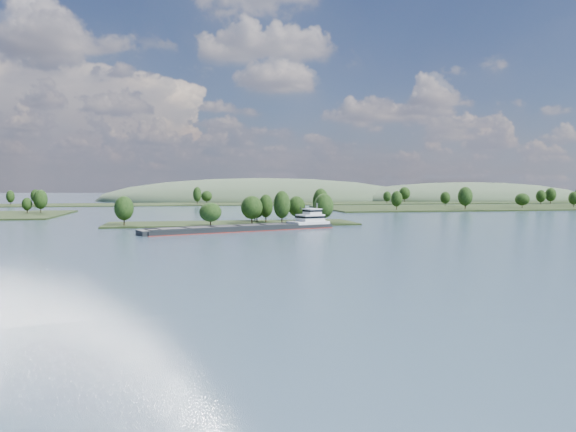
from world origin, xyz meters
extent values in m
plane|color=#3D516A|center=(0.00, 120.00, 0.00)|extent=(1800.00, 1800.00, 0.00)
cube|color=black|center=(0.00, 180.00, 0.00)|extent=(100.00, 30.00, 1.20)
cylinder|color=black|center=(18.78, 170.31, 2.74)|extent=(0.50, 0.50, 4.29)
ellipsoid|color=black|center=(18.78, 170.31, 8.20)|extent=(6.80, 6.80, 11.03)
cylinder|color=black|center=(10.73, 191.17, 2.17)|extent=(0.50, 0.50, 3.14)
ellipsoid|color=black|center=(10.73, 191.17, 6.17)|extent=(8.23, 8.23, 8.08)
cylinder|color=black|center=(7.20, 173.35, 2.41)|extent=(0.50, 0.50, 3.63)
ellipsoid|color=black|center=(7.20, 173.35, 7.03)|extent=(8.69, 8.69, 9.33)
cylinder|color=black|center=(10.77, 184.84, 2.16)|extent=(0.50, 0.50, 3.11)
ellipsoid|color=black|center=(10.77, 184.84, 6.12)|extent=(6.47, 6.47, 8.01)
cylinder|color=black|center=(-9.42, 166.65, 2.02)|extent=(0.50, 0.50, 2.84)
ellipsoid|color=black|center=(-9.42, 166.65, 5.63)|extent=(8.48, 8.48, 7.30)
cylinder|color=black|center=(-41.73, 173.83, 2.42)|extent=(0.50, 0.50, 3.65)
ellipsoid|color=black|center=(-41.73, 173.83, 7.06)|extent=(7.34, 7.34, 9.38)
cylinder|color=black|center=(14.06, 181.49, 2.48)|extent=(0.50, 0.50, 3.76)
ellipsoid|color=black|center=(14.06, 181.49, 7.26)|extent=(5.96, 5.96, 9.67)
cylinder|color=black|center=(37.94, 183.77, 2.87)|extent=(0.50, 0.50, 4.55)
ellipsoid|color=black|center=(37.94, 183.77, 8.65)|extent=(7.03, 7.03, 11.69)
cylinder|color=black|center=(36.01, 171.01, 2.54)|extent=(0.50, 0.50, 3.89)
ellipsoid|color=black|center=(36.01, 171.01, 7.49)|extent=(7.93, 7.93, 10.00)
cylinder|color=black|center=(28.31, 187.97, 2.33)|extent=(0.50, 0.50, 3.46)
ellipsoid|color=black|center=(28.31, 187.97, 6.72)|extent=(7.45, 7.45, 8.89)
cylinder|color=black|center=(-94.04, 271.15, 2.84)|extent=(0.50, 0.50, 4.08)
ellipsoid|color=black|center=(-94.04, 271.15, 8.02)|extent=(7.36, 7.36, 10.48)
cylinder|color=black|center=(-100.88, 271.30, 2.15)|extent=(0.50, 0.50, 2.70)
ellipsoid|color=black|center=(-100.88, 271.30, 5.59)|extent=(5.30, 5.30, 6.95)
cube|color=black|center=(230.00, 300.00, 0.00)|extent=(320.00, 90.00, 1.60)
cylinder|color=black|center=(106.52, 270.22, 2.66)|extent=(0.50, 0.50, 3.72)
ellipsoid|color=black|center=(106.52, 270.22, 7.38)|extent=(6.79, 6.79, 9.56)
cylinder|color=black|center=(257.59, 336.47, 2.86)|extent=(0.50, 0.50, 4.11)
ellipsoid|color=black|center=(257.59, 336.47, 8.09)|extent=(8.16, 8.16, 10.58)
cylinder|color=black|center=(236.61, 283.42, 2.51)|extent=(0.50, 0.50, 3.42)
ellipsoid|color=black|center=(236.61, 283.42, 6.86)|extent=(7.12, 7.12, 8.79)
cylinder|color=black|center=(196.47, 280.25, 2.36)|extent=(0.50, 0.50, 3.11)
ellipsoid|color=black|center=(196.47, 280.25, 6.31)|extent=(9.29, 9.29, 8.00)
cylinder|color=black|center=(149.03, 266.48, 3.06)|extent=(0.50, 0.50, 4.51)
ellipsoid|color=black|center=(149.03, 266.48, 8.79)|extent=(8.86, 8.86, 11.60)
cylinder|color=black|center=(156.90, 280.70, 2.28)|extent=(0.50, 0.50, 2.97)
ellipsoid|color=black|center=(156.90, 280.70, 6.06)|extent=(5.60, 5.60, 7.63)
cylinder|color=black|center=(161.18, 317.06, 2.45)|extent=(0.50, 0.50, 3.31)
ellipsoid|color=black|center=(161.18, 317.06, 6.66)|extent=(6.96, 6.96, 8.50)
cylinder|color=black|center=(243.43, 328.12, 2.60)|extent=(0.50, 0.50, 3.59)
ellipsoid|color=black|center=(243.43, 328.12, 7.17)|extent=(7.27, 7.27, 9.24)
cube|color=black|center=(0.00, 400.00, 0.00)|extent=(900.00, 60.00, 1.20)
cylinder|color=black|center=(-144.50, 398.60, 2.38)|extent=(0.50, 0.50, 3.56)
ellipsoid|color=black|center=(-144.50, 398.60, 6.91)|extent=(6.04, 6.04, 9.16)
cylinder|color=black|center=(142.51, 380.73, 2.20)|extent=(0.50, 0.50, 3.20)
ellipsoid|color=black|center=(142.51, 380.73, 6.26)|extent=(6.38, 6.38, 8.22)
cylinder|color=black|center=(-0.26, 404.43, 2.27)|extent=(0.50, 0.50, 3.34)
ellipsoid|color=black|center=(-0.26, 404.43, 6.51)|extent=(8.69, 8.69, 8.58)
cylinder|color=black|center=(170.99, 413.55, 2.73)|extent=(0.50, 0.50, 4.25)
ellipsoid|color=black|center=(170.99, 413.55, 8.13)|extent=(9.87, 9.87, 10.93)
cylinder|color=black|center=(-126.45, 396.48, 2.51)|extent=(0.50, 0.50, 3.82)
ellipsoid|color=black|center=(-126.45, 396.48, 7.37)|extent=(7.21, 7.21, 9.83)
cylinder|color=black|center=(59.19, 391.54, 2.11)|extent=(0.50, 0.50, 3.02)
ellipsoid|color=black|center=(59.19, 391.54, 5.95)|extent=(7.72, 7.72, 7.76)
cylinder|color=black|center=(-8.31, 382.00, 2.80)|extent=(0.50, 0.50, 4.40)
ellipsoid|color=black|center=(-8.31, 382.00, 8.39)|extent=(6.33, 6.33, 11.31)
ellipsoid|color=#3B4E36|center=(260.00, 470.00, 0.00)|extent=(260.00, 140.00, 36.00)
ellipsoid|color=#3B4E36|center=(60.00, 500.00, 0.00)|extent=(320.00, 160.00, 44.00)
cube|color=black|center=(0.92, 147.15, 0.44)|extent=(68.52, 32.37, 1.92)
cube|color=maroon|center=(0.92, 147.15, 0.04)|extent=(68.75, 32.60, 0.22)
cube|color=black|center=(-7.11, 148.74, 1.66)|extent=(50.88, 19.07, 0.70)
cube|color=black|center=(-4.15, 140.72, 1.66)|extent=(50.88, 19.07, 0.70)
cube|color=black|center=(-5.63, 144.73, 1.53)|extent=(51.85, 25.51, 0.26)
cube|color=black|center=(-23.65, 138.08, 1.79)|extent=(9.85, 9.43, 0.31)
cube|color=black|center=(-14.64, 141.41, 1.79)|extent=(9.85, 9.43, 0.31)
cube|color=black|center=(-5.63, 144.73, 1.79)|extent=(9.85, 9.43, 0.31)
cube|color=black|center=(3.37, 148.06, 1.79)|extent=(9.85, 9.43, 0.31)
cube|color=black|center=(12.38, 151.38, 1.79)|extent=(9.85, 9.43, 0.31)
cube|color=black|center=(-32.24, 134.91, 0.79)|extent=(5.18, 8.28, 1.75)
cylinder|color=black|center=(-31.42, 135.21, 2.01)|extent=(0.27, 0.27, 1.92)
cube|color=white|center=(26.30, 156.52, 1.92)|extent=(16.00, 12.70, 1.05)
cube|color=white|center=(27.12, 156.83, 3.67)|extent=(10.61, 9.57, 2.62)
cube|color=black|center=(27.12, 156.83, 4.01)|extent=(10.83, 9.80, 0.79)
cube|color=white|center=(27.94, 157.13, 5.93)|extent=(6.73, 6.73, 1.92)
cube|color=black|center=(27.94, 157.13, 6.28)|extent=(6.95, 6.95, 0.70)
cube|color=white|center=(27.94, 157.13, 6.98)|extent=(7.17, 7.17, 0.17)
cylinder|color=white|center=(29.98, 157.88, 8.03)|extent=(0.22, 0.22, 2.27)
cylinder|color=black|center=(23.75, 158.37, 7.16)|extent=(0.56, 0.56, 1.05)
camera|label=1|loc=(-20.23, -47.24, 16.43)|focal=35.00mm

